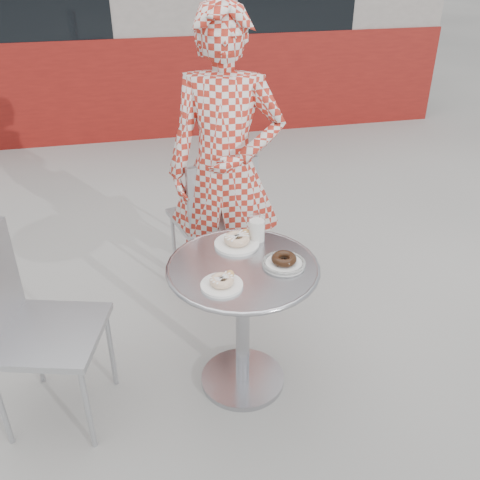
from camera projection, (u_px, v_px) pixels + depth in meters
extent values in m
plane|color=#A6A39E|center=(238.00, 383.00, 2.57)|extent=(60.00, 60.00, 0.00)
cube|color=maroon|center=(159.00, 88.00, 5.43)|extent=(6.02, 0.20, 1.00)
cylinder|color=#B6B6BB|center=(243.00, 378.00, 2.58)|extent=(0.40, 0.40, 0.03)
cylinder|color=#B6B6BB|center=(243.00, 327.00, 2.42)|extent=(0.06, 0.06, 0.63)
cylinder|color=#B6B6BB|center=(243.00, 268.00, 2.26)|extent=(0.63, 0.63, 0.02)
torus|color=#B6B6BB|center=(243.00, 268.00, 2.26)|extent=(0.66, 0.66, 0.02)
cube|color=#ADB0B5|center=(210.00, 218.00, 3.11)|extent=(0.49, 0.49, 0.03)
cube|color=#ADB0B5|center=(223.00, 198.00, 2.85)|extent=(0.40, 0.12, 0.41)
cube|color=#ADB0B5|center=(50.00, 334.00, 2.20)|extent=(0.52, 0.52, 0.03)
imported|color=#B62A1C|center=(226.00, 171.00, 2.74)|extent=(0.69, 0.57, 1.64)
cylinder|color=white|center=(237.00, 244.00, 2.40)|extent=(0.20, 0.20, 0.01)
torus|color=#B27044|center=(237.00, 239.00, 2.38)|extent=(0.12, 0.12, 0.04)
sphere|color=#B77A3F|center=(246.00, 233.00, 2.43)|extent=(0.04, 0.04, 0.04)
cylinder|color=white|center=(222.00, 285.00, 2.12)|extent=(0.17, 0.17, 0.01)
torus|color=#B27044|center=(222.00, 281.00, 2.11)|extent=(0.10, 0.10, 0.03)
sphere|color=#B77A3F|center=(230.00, 274.00, 2.15)|extent=(0.03, 0.03, 0.03)
cylinder|color=white|center=(284.00, 264.00, 2.26)|extent=(0.18, 0.18, 0.01)
torus|color=black|center=(284.00, 259.00, 2.25)|extent=(0.11, 0.11, 0.04)
torus|color=black|center=(284.00, 263.00, 2.26)|extent=(0.19, 0.19, 0.02)
cylinder|color=white|center=(257.00, 231.00, 2.42)|extent=(0.07, 0.07, 0.10)
cylinder|color=white|center=(257.00, 229.00, 2.41)|extent=(0.08, 0.08, 0.12)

